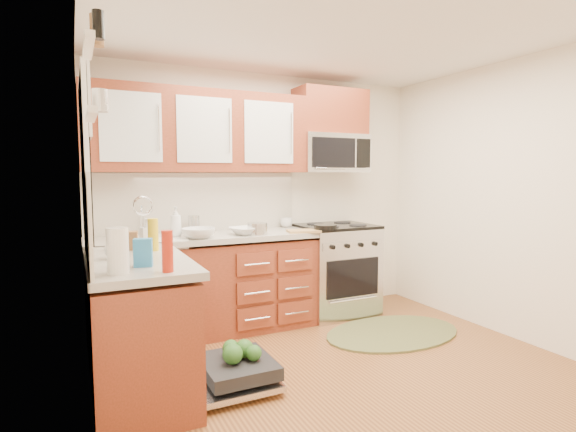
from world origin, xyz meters
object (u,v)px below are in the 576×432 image
range (336,269)px  dishwasher (232,373)px  skillet (325,227)px  sink (147,253)px  rug (393,333)px  upper_cabinets (200,132)px  microwave (331,153)px  cutting_board (304,231)px  paper_towel_roll (118,251)px  bowl_b (199,233)px  bowl_a (246,231)px  cup (286,223)px  stock_pot (257,229)px

range → dishwasher: 1.95m
dishwasher → skillet: 1.77m
sink → rug: size_ratio=0.46×
skillet → upper_cabinets: bearing=160.7°
microwave → cutting_board: bearing=-146.6°
paper_towel_roll → bowl_b: (0.76, 1.17, -0.09)m
dishwasher → bowl_a: 1.40m
rug → bowl_b: size_ratio=4.69×
cutting_board → paper_towel_roll: 2.11m
range → bowl_b: bowl_b is taller
bowl_b → cup: size_ratio=2.27×
microwave → paper_towel_roll: (-2.27, -1.47, -0.64)m
rug → microwave: bearing=99.3°
sink → rug: bearing=-20.2°
microwave → skillet: size_ratio=3.46×
microwave → upper_cabinets: bearing=179.0°
skillet → sink: bearing=171.7°
cutting_board → bowl_a: 0.57m
stock_pot → bowl_a: (-0.09, 0.06, -0.02)m
dishwasher → rug: bearing=11.9°
bowl_a → bowl_b: bearing=-174.1°
stock_pot → bowl_a: 0.11m
dishwasher → rug: dishwasher is taller
bowl_a → microwave: bearing=13.4°
bowl_b → stock_pot: bearing=-1.4°
microwave → rug: size_ratio=0.57×
range → upper_cabinets: bearing=174.1°
stock_pot → cutting_board: size_ratio=0.60×
dishwasher → bowl_b: 1.29m
sink → bowl_b: size_ratio=2.17×
stock_pot → cutting_board: 0.47m
sink → cutting_board: (1.43, -0.20, 0.14)m
microwave → dishwasher: (-1.54, -1.25, -1.60)m
upper_cabinets → bowl_b: size_ratio=7.18×
microwave → stock_pot: bearing=-162.1°
stock_pot → paper_towel_roll: (-1.30, -1.16, 0.07)m
upper_cabinets → bowl_a: upper_cabinets is taller
dishwasher → rug: size_ratio=0.52×
range → skillet: size_ratio=4.33×
dishwasher → cup: bearing=51.9°
stock_pot → bowl_b: 0.54m
skillet → stock_pot: 0.69m
sink → dishwasher: 1.38m
dishwasher → paper_towel_roll: 1.23m
dishwasher → paper_towel_roll: size_ratio=2.68×
bowl_a → cup: 0.68m
cutting_board → bowl_a: bowl_a is taller
skillet → bowl_a: (-0.78, 0.12, -0.01)m
bowl_a → upper_cabinets: bearing=141.2°
cutting_board → bowl_b: bearing=178.3°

